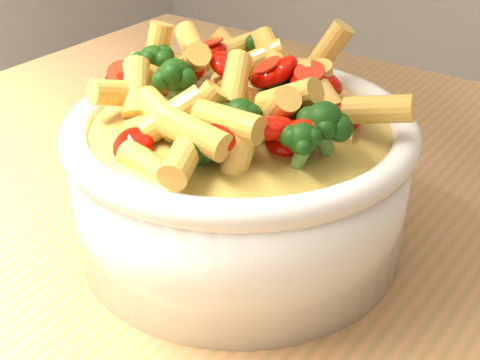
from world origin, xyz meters
The scene contains 3 objects.
table centered at (0.00, 0.00, 0.80)m, with size 1.20×0.80×0.90m.
serving_bowl centered at (-0.11, -0.07, 0.96)m, with size 0.27×0.27×0.12m.
pasta_salad centered at (-0.11, -0.07, 1.03)m, with size 0.21×0.21×0.05m.
Camera 1 is at (0.16, -0.44, 1.22)m, focal length 50.00 mm.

